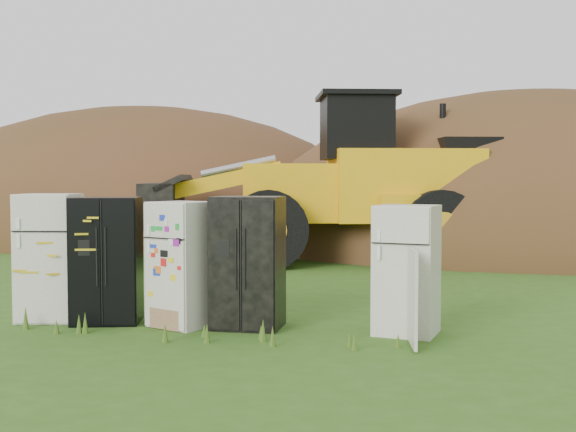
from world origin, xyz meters
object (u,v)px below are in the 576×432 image
Objects in this scene: fridge_black_side at (107,260)px; fridge_sticker at (183,264)px; wheel_loader at (314,178)px; fridge_open_door at (407,270)px; fridge_leftmost at (50,257)px; fridge_dark_mid at (248,262)px.

fridge_black_side is 1.09m from fridge_sticker.
wheel_loader is (0.61, 7.56, 1.14)m from fridge_sticker.
fridge_black_side is 7.80m from wheel_loader.
fridge_open_door is 7.95m from wheel_loader.
wheel_loader is (-2.30, 7.52, 1.15)m from fridge_open_door.
wheel_loader is at bearing 63.01° from fridge_black_side.
fridge_open_door is (4.85, -0.02, -0.06)m from fridge_leftmost.
fridge_open_door is at bearing -86.68° from wheel_loader.
fridge_sticker is 7.66m from wheel_loader.
wheel_loader is (1.70, 7.53, 1.11)m from fridge_black_side.
fridge_leftmost is 0.21× the size of wheel_loader.
fridge_dark_mid is (2.80, 0.01, -0.01)m from fridge_leftmost.
fridge_leftmost is 0.85m from fridge_black_side.
fridge_open_door is at bearing -9.85° from fridge_leftmost.
fridge_leftmost is 1.07× the size of fridge_open_door.
fridge_open_door is at bearing -14.16° from fridge_black_side.
wheel_loader is (-0.25, 7.50, 1.10)m from fridge_dark_mid.
fridge_leftmost is 1.02× the size of fridge_black_side.
wheel_loader is at bearing 92.15° from fridge_dark_mid.
fridge_leftmost reaches higher than fridge_black_side.
fridge_leftmost is 1.94m from fridge_sticker.
fridge_dark_mid reaches higher than fridge_black_side.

